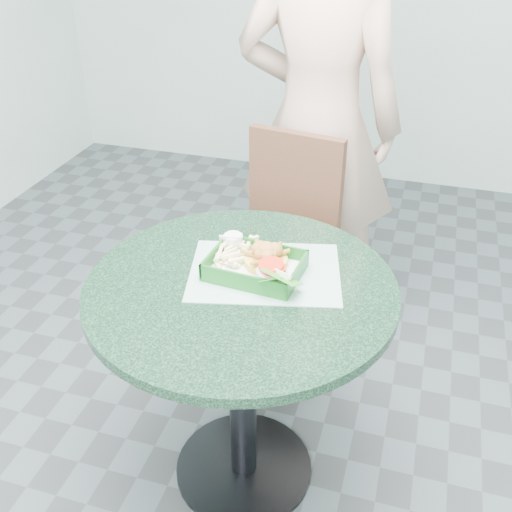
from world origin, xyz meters
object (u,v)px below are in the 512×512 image
(cafe_table, at_px, (242,337))
(sauce_ramekin, at_px, (230,246))
(dining_chair, at_px, (288,240))
(diner_person, at_px, (320,79))
(crab_sandwich, at_px, (265,260))
(food_basket, at_px, (255,275))

(cafe_table, relative_size, sauce_ramekin, 15.28)
(cafe_table, distance_m, dining_chair, 0.66)
(diner_person, height_order, crab_sandwich, diner_person)
(diner_person, height_order, food_basket, diner_person)
(cafe_table, height_order, dining_chair, dining_chair)
(sauce_ramekin, bearing_deg, crab_sandwich, -19.38)
(food_basket, xyz_separation_m, sauce_ramekin, (-0.10, 0.08, 0.03))
(crab_sandwich, bearing_deg, dining_chair, 96.88)
(cafe_table, relative_size, food_basket, 3.38)
(food_basket, height_order, sauce_ramekin, sauce_ramekin)
(diner_person, relative_size, food_basket, 8.47)
(cafe_table, xyz_separation_m, dining_chair, (-0.03, 0.65, -0.05))
(crab_sandwich, distance_m, sauce_ramekin, 0.12)
(diner_person, xyz_separation_m, food_basket, (0.01, -0.88, -0.31))
(crab_sandwich, relative_size, sauce_ramekin, 2.19)
(dining_chair, xyz_separation_m, sauce_ramekin, (-0.05, -0.52, 0.27))
(food_basket, bearing_deg, dining_chair, 94.69)
(crab_sandwich, height_order, sauce_ramekin, crab_sandwich)
(diner_person, height_order, sauce_ramekin, diner_person)
(cafe_table, distance_m, diner_person, 1.05)
(dining_chair, height_order, sauce_ramekin, dining_chair)
(food_basket, bearing_deg, diner_person, 90.78)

